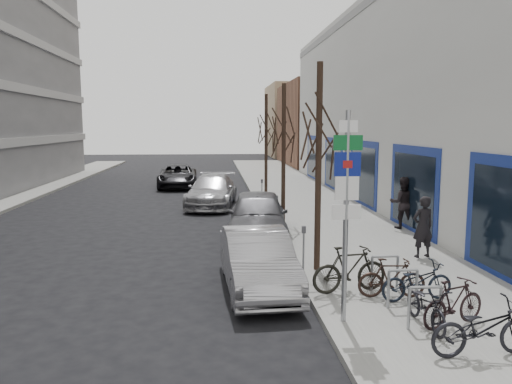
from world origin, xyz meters
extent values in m
plane|color=black|center=(0.00, 0.00, 0.00)|extent=(120.00, 120.00, 0.00)
cube|color=slate|center=(4.50, 10.00, 0.07)|extent=(5.00, 70.00, 0.15)
cube|color=brown|center=(13.00, 40.00, 4.00)|extent=(12.00, 14.00, 8.00)
cube|color=#937A5B|center=(13.50, 55.00, 4.50)|extent=(13.00, 12.00, 9.00)
cylinder|color=gray|center=(2.40, 0.00, 2.10)|extent=(0.10, 0.10, 4.20)
cube|color=white|center=(2.40, -0.03, 3.90)|extent=(0.35, 0.03, 0.22)
cube|color=#0C5926|center=(2.40, -0.03, 3.60)|extent=(0.55, 0.03, 0.28)
cube|color=navy|center=(2.40, -0.03, 3.20)|extent=(0.50, 0.03, 0.45)
cube|color=maroon|center=(2.40, -0.04, 3.20)|extent=(0.18, 0.02, 0.14)
cube|color=white|center=(2.40, -0.03, 2.75)|extent=(0.45, 0.03, 0.45)
cube|color=white|center=(2.40, -0.03, 2.30)|extent=(0.55, 0.03, 0.28)
cylinder|color=gray|center=(3.50, -0.50, 0.55)|extent=(0.06, 0.06, 0.80)
cylinder|color=gray|center=(4.10, -0.50, 0.55)|extent=(0.06, 0.06, 0.80)
cylinder|color=gray|center=(3.80, -0.50, 0.95)|extent=(0.60, 0.06, 0.06)
cylinder|color=gray|center=(3.50, 0.60, 0.55)|extent=(0.06, 0.06, 0.80)
cylinder|color=gray|center=(4.10, 0.60, 0.55)|extent=(0.06, 0.06, 0.80)
cylinder|color=gray|center=(3.80, 0.60, 0.95)|extent=(0.60, 0.06, 0.06)
cylinder|color=gray|center=(3.50, 1.70, 0.55)|extent=(0.06, 0.06, 0.80)
cylinder|color=gray|center=(4.10, 1.70, 0.55)|extent=(0.06, 0.06, 0.80)
cylinder|color=gray|center=(3.80, 1.70, 0.95)|extent=(0.60, 0.06, 0.06)
cylinder|color=black|center=(2.60, 3.50, 2.75)|extent=(0.16, 0.16, 5.50)
cylinder|color=black|center=(2.60, 10.00, 2.75)|extent=(0.16, 0.16, 5.50)
cylinder|color=black|center=(2.60, 16.50, 2.75)|extent=(0.16, 0.16, 5.50)
cylinder|color=gray|center=(2.15, 3.00, 0.70)|extent=(0.05, 0.05, 1.10)
cube|color=#3F3F44|center=(2.15, 3.00, 1.33)|extent=(0.10, 0.08, 0.18)
cylinder|color=gray|center=(2.15, 8.50, 0.70)|extent=(0.05, 0.05, 1.10)
cube|color=#3F3F44|center=(2.15, 8.50, 1.33)|extent=(0.10, 0.08, 0.18)
cylinder|color=gray|center=(2.15, 14.00, 0.70)|extent=(0.05, 0.05, 1.10)
cube|color=#3F3F44|center=(2.15, 14.00, 1.33)|extent=(0.10, 0.08, 0.18)
imported|color=black|center=(3.87, -0.41, 0.62)|extent=(0.54, 1.57, 0.95)
imported|color=black|center=(4.39, -0.44, 0.62)|extent=(1.61, 1.01, 0.94)
imported|color=black|center=(4.26, 0.98, 0.65)|extent=(1.68, 0.69, 1.00)
imported|color=black|center=(2.96, 1.63, 0.70)|extent=(1.87, 0.84, 1.10)
imported|color=black|center=(4.30, -1.64, 0.71)|extent=(1.85, 0.65, 1.11)
imported|color=black|center=(3.79, 1.20, 0.60)|extent=(1.53, 0.57, 0.91)
imported|color=#9B9B9F|center=(0.94, 2.44, 0.71)|extent=(1.77, 4.41, 1.42)
imported|color=#4C4B50|center=(1.40, 7.71, 0.84)|extent=(2.43, 5.11, 1.69)
imported|color=#95959A|center=(-0.20, 14.98, 0.76)|extent=(2.80, 5.47, 1.52)
imported|color=black|center=(-2.40, 22.76, 0.72)|extent=(2.55, 5.22, 1.43)
imported|color=black|center=(5.87, 4.46, 1.04)|extent=(0.72, 0.54, 1.78)
imported|color=black|center=(6.80, 8.45, 1.11)|extent=(0.80, 0.62, 1.93)
camera|label=1|loc=(-0.07, -9.09, 3.92)|focal=35.00mm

